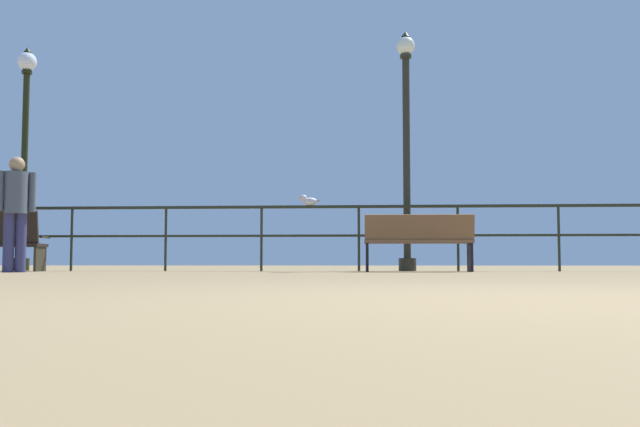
# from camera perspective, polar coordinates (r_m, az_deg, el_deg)

# --- Properties ---
(ground_plane) EXTENTS (60.00, 60.00, 0.00)m
(ground_plane) POSITION_cam_1_polar(r_m,az_deg,el_deg) (2.92, 18.11, -6.68)
(ground_plane) COLOR #92784F
(pier_railing) EXTENTS (18.19, 0.05, 1.11)m
(pier_railing) POSITION_cam_1_polar(r_m,az_deg,el_deg) (11.95, 7.10, -0.76)
(pier_railing) COLOR black
(pier_railing) RESTS_ON ground_plane
(bench_near_left) EXTENTS (1.70, 0.59, 0.89)m
(bench_near_left) POSITION_cam_1_polar(r_m,az_deg,el_deg) (11.20, 7.94, -2.01)
(bench_near_left) COLOR brown
(bench_near_left) RESTS_ON ground_plane
(lamppost_left) EXTENTS (0.33, 0.33, 4.03)m
(lamppost_left) POSITION_cam_1_polar(r_m,az_deg,el_deg) (13.79, -22.63, 5.66)
(lamppost_left) COLOR black
(lamppost_left) RESTS_ON ground_plane
(lamppost_center) EXTENTS (0.32, 0.32, 4.18)m
(lamppost_center) POSITION_cam_1_polar(r_m,az_deg,el_deg) (12.39, 6.96, 6.05)
(lamppost_center) COLOR #26271D
(lamppost_center) RESTS_ON ground_plane
(person_by_bench) EXTENTS (0.49, 0.35, 1.72)m
(person_by_bench) POSITION_cam_1_polar(r_m,az_deg,el_deg) (11.47, -23.27, 0.58)
(person_by_bench) COLOR navy
(person_by_bench) RESTS_ON ground_plane
(seagull_on_rail) EXTENTS (0.39, 0.16, 0.18)m
(seagull_on_rail) POSITION_cam_1_polar(r_m,az_deg,el_deg) (11.99, -0.91, 1.05)
(seagull_on_rail) COLOR silver
(seagull_on_rail) RESTS_ON pier_railing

